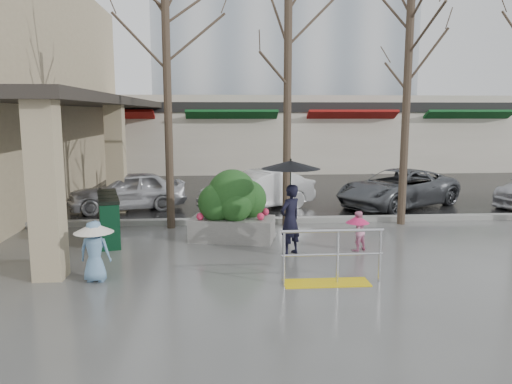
{
  "coord_description": "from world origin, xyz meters",
  "views": [
    {
      "loc": [
        -0.68,
        -9.96,
        3.14
      ],
      "look_at": [
        0.19,
        1.53,
        1.3
      ],
      "focal_mm": 35.0,
      "sensor_mm": 36.0,
      "label": 1
    }
  ],
  "objects": [
    {
      "name": "car_c",
      "position": [
        5.32,
        6.16,
        0.63
      ],
      "size": [
        4.96,
        4.15,
        1.26
      ],
      "primitive_type": "imported",
      "rotation": [
        0.0,
        0.0,
        -1.02
      ],
      "color": "#55585C",
      "rests_on": "ground"
    },
    {
      "name": "car_a",
      "position": [
        -3.64,
        6.26,
        0.63
      ],
      "size": [
        3.97,
        2.49,
        1.26
      ],
      "primitive_type": "imported",
      "rotation": [
        0.0,
        0.0,
        -1.28
      ],
      "color": "silver",
      "rests_on": "ground"
    },
    {
      "name": "ground",
      "position": [
        0.0,
        0.0,
        0.0
      ],
      "size": [
        120.0,
        120.0,
        0.0
      ],
      "primitive_type": "plane",
      "color": "#51514F",
      "rests_on": "ground"
    },
    {
      "name": "tree_west",
      "position": [
        -2.0,
        3.6,
        5.08
      ],
      "size": [
        3.2,
        3.2,
        6.8
      ],
      "color": "#382B21",
      "rests_on": "ground"
    },
    {
      "name": "woman",
      "position": [
        0.89,
        0.77,
        1.37
      ],
      "size": [
        1.31,
        1.31,
        2.15
      ],
      "rotation": [
        0.0,
        0.0,
        3.83
      ],
      "color": "black",
      "rests_on": "ground"
    },
    {
      "name": "child_pink",
      "position": [
        2.48,
        0.96,
        0.54
      ],
      "size": [
        0.56,
        0.55,
        0.92
      ],
      "rotation": [
        0.0,
        0.0,
        3.64
      ],
      "color": "pink",
      "rests_on": "ground"
    },
    {
      "name": "child_blue",
      "position": [
        -3.0,
        -0.75,
        0.71
      ],
      "size": [
        0.74,
        0.74,
        1.17
      ],
      "rotation": [
        0.0,
        0.0,
        3.03
      ],
      "color": "#6892B9",
      "rests_on": "ground"
    },
    {
      "name": "storefront_row",
      "position": [
        2.0,
        17.97,
        2.01
      ],
      "size": [
        34.0,
        6.74,
        4.0
      ],
      "color": "beige",
      "rests_on": "ground"
    },
    {
      "name": "tree_midwest",
      "position": [
        1.2,
        3.6,
        5.23
      ],
      "size": [
        3.2,
        3.2,
        7.0
      ],
      "color": "#382B21",
      "rests_on": "ground"
    },
    {
      "name": "canopy_slab",
      "position": [
        -4.8,
        8.0,
        3.62
      ],
      "size": [
        2.8,
        18.0,
        0.25
      ],
      "primitive_type": "cube",
      "color": "#2D2823",
      "rests_on": "pillar_front"
    },
    {
      "name": "handrail",
      "position": [
        1.36,
        -1.2,
        0.38
      ],
      "size": [
        1.9,
        0.5,
        1.03
      ],
      "color": "yellow",
      "rests_on": "ground"
    },
    {
      "name": "tree_mideast",
      "position": [
        4.5,
        3.6,
        4.86
      ],
      "size": [
        3.2,
        3.2,
        6.5
      ],
      "color": "#382B21",
      "rests_on": "ground"
    },
    {
      "name": "car_b",
      "position": [
        0.59,
        6.07,
        0.63
      ],
      "size": [
        3.99,
        3.02,
        1.26
      ],
      "primitive_type": "imported",
      "rotation": [
        0.0,
        0.0,
        -1.07
      ],
      "color": "white",
      "rests_on": "ground"
    },
    {
      "name": "pillar_front",
      "position": [
        -3.9,
        -0.5,
        1.75
      ],
      "size": [
        0.55,
        0.55,
        3.5
      ],
      "primitive_type": "cube",
      "color": "tan",
      "rests_on": "ground"
    },
    {
      "name": "street_asphalt",
      "position": [
        0.0,
        22.0,
        0.01
      ],
      "size": [
        120.0,
        36.0,
        0.01
      ],
      "primitive_type": "cube",
      "color": "black",
      "rests_on": "ground"
    },
    {
      "name": "planter",
      "position": [
        -0.34,
        2.16,
        0.85
      ],
      "size": [
        2.2,
        1.44,
        1.77
      ],
      "rotation": [
        0.0,
        0.0,
        -0.23
      ],
      "color": "slate",
      "rests_on": "ground"
    },
    {
      "name": "curb",
      "position": [
        0.0,
        4.0,
        0.07
      ],
      "size": [
        120.0,
        0.3,
        0.15
      ],
      "primitive_type": "cube",
      "color": "gray",
      "rests_on": "ground"
    },
    {
      "name": "pillar_back",
      "position": [
        -3.9,
        6.0,
        1.75
      ],
      "size": [
        0.55,
        0.55,
        3.5
      ],
      "primitive_type": "cube",
      "color": "tan",
      "rests_on": "ground"
    },
    {
      "name": "news_boxes",
      "position": [
        -3.4,
        2.31,
        0.58
      ],
      "size": [
        0.95,
        2.11,
        1.15
      ],
      "rotation": [
        0.0,
        0.0,
        0.24
      ],
      "color": "#0C361E",
      "rests_on": "ground"
    }
  ]
}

